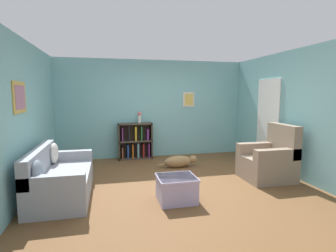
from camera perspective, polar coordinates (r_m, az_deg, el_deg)
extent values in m
plane|color=brown|center=(5.20, 1.01, -12.09)|extent=(14.00, 14.00, 0.00)
cube|color=#7AB7BC|center=(7.13, -3.35, 3.76)|extent=(5.60, 0.10, 2.60)
cube|color=silver|center=(7.30, 4.53, 5.78)|extent=(0.32, 0.02, 0.40)
cube|color=#DBBC56|center=(7.29, 4.55, 5.78)|extent=(0.24, 0.01, 0.32)
cube|color=#7AB7BC|center=(4.98, -28.78, 1.51)|extent=(0.10, 5.00, 2.60)
cube|color=gold|center=(4.56, -29.64, 5.45)|extent=(0.02, 0.56, 0.48)
cube|color=#A37089|center=(4.56, -29.49, 5.46)|extent=(0.01, 0.44, 0.36)
cube|color=#7AB7BC|center=(6.08, 25.09, 2.55)|extent=(0.10, 5.00, 2.60)
cube|color=white|center=(6.63, 20.83, 0.68)|extent=(0.02, 0.84, 2.05)
sphere|color=tan|center=(6.33, 22.40, 0.11)|extent=(0.05, 0.05, 0.05)
cube|color=#9399A3|center=(4.79, -21.87, -11.66)|extent=(0.86, 1.73, 0.42)
cube|color=#9399A3|center=(4.75, -26.31, -6.88)|extent=(0.16, 1.73, 0.41)
cube|color=#9399A3|center=(3.97, -23.83, -11.07)|extent=(0.86, 0.16, 0.19)
cube|color=#9399A3|center=(5.46, -20.76, -6.05)|extent=(0.86, 0.16, 0.19)
ellipsoid|color=slate|center=(4.16, -26.59, -9.12)|extent=(0.14, 0.36, 0.36)
ellipsoid|color=beige|center=(5.30, -23.55, -5.47)|extent=(0.14, 0.38, 0.38)
cube|color=#42382D|center=(6.92, -10.65, -3.35)|extent=(0.04, 0.30, 0.95)
cube|color=#42382D|center=(7.00, -3.65, -3.12)|extent=(0.04, 0.30, 0.95)
cube|color=#42382D|center=(7.08, -7.25, -3.05)|extent=(0.89, 0.02, 0.95)
cube|color=#42382D|center=(7.04, -7.07, -6.89)|extent=(0.89, 0.30, 0.04)
cube|color=#42382D|center=(6.95, -7.13, -3.24)|extent=(0.89, 0.30, 0.04)
cube|color=#42382D|center=(6.88, -7.19, 0.49)|extent=(0.89, 0.30, 0.04)
cube|color=brown|center=(6.97, -9.88, -5.82)|extent=(0.03, 0.22, 0.30)
cube|color=#7A2D84|center=(6.88, -9.92, -1.76)|extent=(0.03, 0.22, 0.35)
cube|color=#234C9E|center=(6.97, -8.73, -5.50)|extent=(0.04, 0.22, 0.37)
cube|color=black|center=(6.89, -8.52, -1.53)|extent=(0.03, 0.22, 0.40)
cube|color=orange|center=(6.98, -7.70, -5.44)|extent=(0.03, 0.22, 0.37)
cube|color=gold|center=(6.91, -7.08, -1.61)|extent=(0.04, 0.22, 0.37)
cube|color=#60939E|center=(6.99, -6.55, -5.32)|extent=(0.05, 0.22, 0.39)
cube|color=#287A3D|center=(6.92, -5.85, -1.59)|extent=(0.03, 0.22, 0.36)
cube|color=#B22823|center=(7.01, -5.42, -5.35)|extent=(0.03, 0.22, 0.38)
cube|color=#7A2D84|center=(6.95, -4.51, -1.82)|extent=(0.04, 0.22, 0.30)
cube|color=#7A2D84|center=(7.03, -4.25, -5.24)|extent=(0.03, 0.22, 0.39)
cube|color=gray|center=(5.64, 20.55, -8.54)|extent=(0.91, 0.85, 0.46)
cube|color=gray|center=(5.74, 23.82, -2.82)|extent=(0.18, 0.85, 0.64)
cube|color=gray|center=(5.30, 22.70, -5.83)|extent=(0.91, 0.18, 0.22)
cube|color=gray|center=(5.84, 18.90, -4.51)|extent=(0.91, 0.18, 0.22)
cube|color=#ADA3CC|center=(4.28, 1.87, -13.50)|extent=(0.58, 0.52, 0.40)
cube|color=#BBB0DC|center=(4.22, 1.88, -11.14)|extent=(0.60, 0.54, 0.03)
ellipsoid|color=#9E7A4C|center=(6.15, 2.22, -7.74)|extent=(0.64, 0.25, 0.28)
sphere|color=#9E7A4C|center=(6.24, 5.48, -7.19)|extent=(0.18, 0.18, 0.18)
ellipsoid|color=#9E7A4C|center=(6.12, -1.26, -8.47)|extent=(0.20, 0.05, 0.05)
cylinder|color=silver|center=(6.88, -6.21, 1.48)|extent=(0.08, 0.08, 0.20)
sphere|color=#E06B70|center=(6.87, -6.22, 2.67)|extent=(0.11, 0.11, 0.11)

